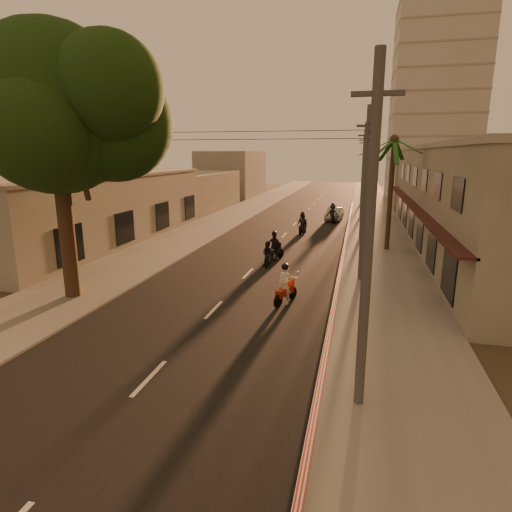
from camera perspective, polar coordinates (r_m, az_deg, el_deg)
The scene contains 20 objects.
ground at distance 17.18m, azimuth -7.86°, elevation -9.46°, with size 160.00×160.00×0.00m, color #383023.
road at distance 35.82m, azimuth 3.76°, elevation 2.77°, with size 10.00×140.00×0.02m, color black.
sidewalk_right at distance 35.35m, azimuth 15.84°, elevation 2.22°, with size 5.00×140.00×0.12m, color slate.
sidewalk_left at distance 37.78m, azimuth -7.53°, elevation 3.32°, with size 5.00×140.00×0.12m, color slate.
curb_stripe at distance 30.42m, azimuth 11.65°, elevation 0.76°, with size 0.20×60.00×0.20m, color red.
shophouse_row at distance 33.80m, azimuth 27.41°, elevation 6.89°, with size 8.80×34.20×7.30m.
left_building at distance 35.15m, azimuth -21.21°, elevation 5.96°, with size 8.20×24.20×5.20m.
distant_tower at distance 71.78m, azimuth 22.72°, elevation 18.39°, with size 12.10×12.10×28.00m.
broadleaf_tree at distance 21.06m, azimuth -24.21°, elevation 17.31°, with size 9.60×8.70×12.10m.
palm_tree at distance 30.77m, azimuth 17.92°, elevation 13.78°, with size 5.00×5.00×8.20m.
utility_poles at distance 34.69m, azimuth 14.34°, elevation 12.89°, with size 1.20×48.26×9.00m.
filler_right at distance 60.35m, azimuth 21.46°, elevation 9.11°, with size 8.00×14.00×6.00m, color gray.
filler_left_near at distance 52.80m, azimuth -8.81°, elevation 8.50°, with size 8.00×14.00×4.40m, color gray.
filler_left_far at distance 69.67m, azimuth -3.18°, elevation 10.89°, with size 8.00×14.00×7.00m, color gray.
scooter_red at distance 19.37m, azimuth 3.89°, elevation -3.99°, with size 1.04×1.86×1.91m.
scooter_mid_a at distance 25.76m, azimuth 1.61°, elevation 0.14°, with size 0.78×1.62×1.58m.
scooter_mid_b at distance 27.22m, azimuth 2.44°, elevation 1.21°, with size 1.38×1.84×1.92m.
scooter_far_a at distance 36.55m, azimuth 6.21°, elevation 4.29°, with size 1.05×1.93×1.91m.
scooter_far_b at distance 42.66m, azimuth 10.17°, elevation 5.55°, with size 1.51×2.00×1.99m.
parked_car at distance 44.70m, azimuth 10.41°, elevation 5.55°, with size 1.78×4.03×1.29m, color #9A9DA2.
Camera 1 is at (5.91, -14.69, 6.67)m, focal length 30.00 mm.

